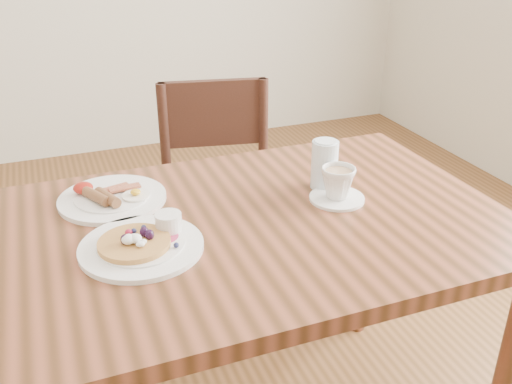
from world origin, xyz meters
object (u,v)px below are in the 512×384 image
at_px(teacup_saucer, 338,185).
at_px(water_glass, 324,165).
at_px(pancake_plate, 143,243).
at_px(dining_table, 256,253).
at_px(chair_far, 220,196).
at_px(breakfast_plate, 111,197).

xyz_separation_m(teacup_saucer, water_glass, (0.00, 0.08, 0.02)).
bearing_deg(water_glass, teacup_saucer, -91.85).
distance_m(pancake_plate, teacup_saucer, 0.51).
bearing_deg(dining_table, water_glass, 22.98).
height_order(chair_far, breakfast_plate, chair_far).
xyz_separation_m(breakfast_plate, teacup_saucer, (0.54, -0.20, 0.03)).
xyz_separation_m(chair_far, pancake_plate, (-0.38, -0.67, 0.27)).
height_order(chair_far, pancake_plate, chair_far).
bearing_deg(pancake_plate, water_glass, 14.93).
relative_size(pancake_plate, water_glass, 2.10).
relative_size(chair_far, pancake_plate, 3.26).
bearing_deg(teacup_saucer, water_glass, 88.15).
relative_size(breakfast_plate, teacup_saucer, 1.93).
xyz_separation_m(chair_far, water_glass, (0.12, -0.54, 0.32)).
height_order(pancake_plate, water_glass, water_glass).
distance_m(chair_far, water_glass, 0.64).
relative_size(dining_table, pancake_plate, 4.44).
relative_size(pancake_plate, teacup_saucer, 1.93).
bearing_deg(water_glass, pancake_plate, -165.07).
bearing_deg(water_glass, chair_far, 102.91).
height_order(chair_far, teacup_saucer, chair_far).
bearing_deg(breakfast_plate, water_glass, -12.38).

